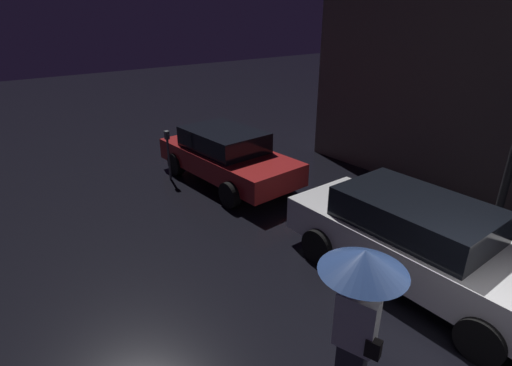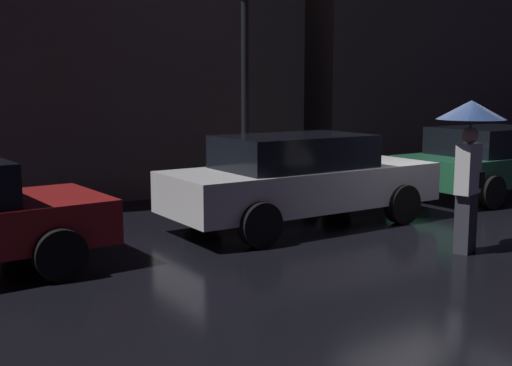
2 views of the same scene
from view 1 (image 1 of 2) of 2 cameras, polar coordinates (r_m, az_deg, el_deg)
building_facade_left at (r=11.54m, az=31.44°, el=15.53°), size 8.71×3.00×6.62m
parked_car_red at (r=10.61m, az=-4.21°, el=3.99°), size 4.26×1.94×1.39m
parked_car_white at (r=7.11m, az=22.17°, el=-7.67°), size 4.64×1.92×1.49m
pedestrian_with_umbrella at (r=4.42m, az=14.66°, el=-15.00°), size 0.92×0.92×2.08m
parking_meter at (r=10.87m, az=-12.44°, el=4.60°), size 0.12×0.10×1.36m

